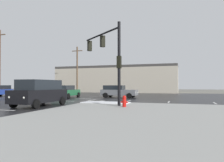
{
  "coord_description": "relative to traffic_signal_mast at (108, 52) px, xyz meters",
  "views": [
    {
      "loc": [
        11.12,
        -20.92,
        1.68
      ],
      "look_at": [
        1.65,
        8.01,
        2.21
      ],
      "focal_mm": 33.87,
      "sensor_mm": 36.0,
      "label": 1
    }
  ],
  "objects": [
    {
      "name": "ground_plane",
      "position": [
        -5.62,
        5.02,
        -4.28
      ],
      "size": [
        120.0,
        120.0,
        0.0
      ],
      "primitive_type": "plane",
      "color": "slate"
    },
    {
      "name": "sidewalk_corner",
      "position": [
        6.38,
        -6.98,
        -4.21
      ],
      "size": [
        18.0,
        18.0,
        0.14
      ],
      "primitive_type": "cube",
      "color": "#9E9E99",
      "rests_on": "ground_plane"
    },
    {
      "name": "suv_red",
      "position": [
        -14.09,
        9.26,
        -3.19
      ],
      "size": [
        4.92,
        2.37,
        2.03
      ],
      "rotation": [
        0.0,
        0.0,
        3.19
      ],
      "color": "#B21919",
      "rests_on": "road_asphalt"
    },
    {
      "name": "sedan_grey",
      "position": [
        -2.12,
        9.81,
        -3.43
      ],
      "size": [
        4.57,
        2.1,
        1.58
      ],
      "rotation": [
        0.0,
        0.0,
        -0.02
      ],
      "color": "slate",
      "rests_on": "road_asphalt"
    },
    {
      "name": "lane_markings",
      "position": [
        -4.41,
        3.64,
        -4.26
      ],
      "size": [
        36.15,
        36.15,
        0.01
      ],
      "color": "silver",
      "rests_on": "road_asphalt"
    },
    {
      "name": "sedan_silver",
      "position": [
        -17.6,
        14.93,
        -3.43
      ],
      "size": [
        4.55,
        2.03,
        1.58
      ],
      "rotation": [
        0.0,
        0.0,
        3.14
      ],
      "color": "#B7BABF",
      "rests_on": "road_asphalt"
    },
    {
      "name": "road_asphalt",
      "position": [
        -5.62,
        5.02,
        -4.27
      ],
      "size": [
        44.0,
        44.0,
        0.02
      ],
      "primitive_type": "cube",
      "color": "#232326",
      "rests_on": "ground_plane"
    },
    {
      "name": "strip_building_background",
      "position": [
        -8.31,
        29.29,
        -1.42
      ],
      "size": [
        26.49,
        8.0,
        5.72
      ],
      "color": "#BCB29E",
      "rests_on": "ground_plane"
    },
    {
      "name": "suv_black",
      "position": [
        -4.88,
        -2.13,
        -3.19
      ],
      "size": [
        2.26,
        4.87,
        2.03
      ],
      "rotation": [
        0.0,
        0.0,
        -1.59
      ],
      "color": "black",
      "rests_on": "road_asphalt"
    },
    {
      "name": "fire_hydrant",
      "position": [
        1.75,
        -1.69,
        -3.75
      ],
      "size": [
        0.48,
        0.26,
        0.79
      ],
      "color": "red",
      "rests_on": "sidewalk_corner"
    },
    {
      "name": "utility_pole_far",
      "position": [
        -22.82,
        11.26,
        1.29
      ],
      "size": [
        2.2,
        0.28,
        10.7
      ],
      "color": "brown",
      "rests_on": "ground_plane"
    },
    {
      "name": "sedan_green",
      "position": [
        -8.0,
        7.13,
        -3.43
      ],
      "size": [
        2.34,
        4.65,
        1.58
      ],
      "rotation": [
        0.0,
        0.0,
        1.66
      ],
      "color": "#195933",
      "rests_on": "road_asphalt"
    },
    {
      "name": "sedan_tan",
      "position": [
        -11.34,
        5.15,
        -3.43
      ],
      "size": [
        2.13,
        4.58,
        1.58
      ],
      "rotation": [
        0.0,
        0.0,
        1.6
      ],
      "color": "tan",
      "rests_on": "road_asphalt"
    },
    {
      "name": "utility_pole_distant",
      "position": [
        -13.66,
        20.87,
        0.46
      ],
      "size": [
        2.2,
        0.28,
        9.06
      ],
      "color": "brown",
      "rests_on": "ground_plane"
    },
    {
      "name": "traffic_signal_mast",
      "position": [
        0.0,
        0.0,
        0.0
      ],
      "size": [
        4.41,
        3.78,
        6.2
      ],
      "rotation": [
        0.0,
        0.0,
        2.44
      ],
      "color": "black",
      "rests_on": "sidewalk_corner"
    },
    {
      "name": "snow_strip_curbside",
      "position": [
        -0.62,
        1.02,
        -4.11
      ],
      "size": [
        4.0,
        1.6,
        0.06
      ],
      "primitive_type": "cube",
      "color": "white",
      "rests_on": "sidewalk_corner"
    }
  ]
}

